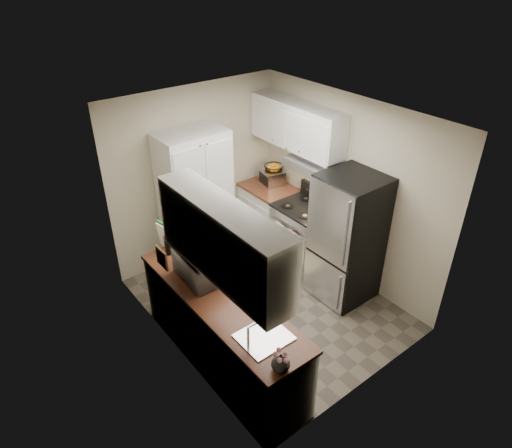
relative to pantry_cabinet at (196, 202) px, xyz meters
name	(u,v)px	position (x,y,z in m)	size (l,w,h in m)	color
ground	(267,303)	(0.20, -1.32, -1.00)	(3.20, 3.20, 0.00)	#665B4C
room_shell	(269,193)	(0.18, -1.32, 0.63)	(2.64, 3.24, 2.52)	#C2B59C
pantry_cabinet	(196,202)	(0.00, 0.00, 0.00)	(0.90, 0.55, 2.00)	white
base_cabinet_left	(222,331)	(-0.79, -1.75, -0.56)	(0.60, 2.30, 0.88)	white
countertop_left	(220,298)	(-0.79, -1.75, -0.10)	(0.63, 2.33, 0.04)	brown
base_cabinet_right	(269,215)	(1.19, -0.12, -0.56)	(0.60, 0.80, 0.88)	white
countertop_right	(269,188)	(1.19, -0.12, -0.10)	(0.63, 0.83, 0.04)	brown
electric_range	(304,235)	(1.17, -0.93, -0.52)	(0.71, 0.78, 1.13)	#B7B7BC
refrigerator	(347,238)	(1.14, -1.73, -0.15)	(0.70, 0.72, 1.70)	#B7B7BC
microwave	(200,265)	(-0.77, -1.35, 0.08)	(0.57, 0.39, 0.32)	#B0B1B5
wine_bottle	(168,243)	(-0.83, -0.75, 0.07)	(0.08, 0.08, 0.30)	black
flower_vase	(281,363)	(-0.91, -2.83, 0.00)	(0.16, 0.16, 0.17)	silver
cutting_board	(168,235)	(-0.76, -0.63, 0.09)	(0.02, 0.27, 0.34)	green
toaster_oven	(271,177)	(1.29, -0.05, 0.03)	(0.30, 0.37, 0.22)	#A5A5A9
fruit_basket	(274,166)	(1.31, -0.07, 0.20)	(0.28, 0.28, 0.12)	orange
kitchen_mat	(253,280)	(0.35, -0.81, -0.99)	(0.44, 0.71, 0.01)	#CFBE84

